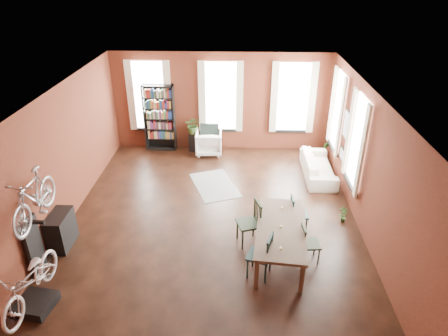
# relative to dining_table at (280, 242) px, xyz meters

# --- Properties ---
(room) EXTENTS (9.00, 9.04, 3.22)m
(room) POSITION_rel_dining_table_xyz_m (-1.27, 1.70, 1.76)
(room) COLOR black
(room) RESTS_ON ground
(dining_table) EXTENTS (1.23, 2.32, 0.76)m
(dining_table) POSITION_rel_dining_table_xyz_m (0.00, 0.00, 0.00)
(dining_table) COLOR #4C3C2E
(dining_table) RESTS_ON ground
(dining_chair_a) EXTENTS (0.58, 0.58, 0.99)m
(dining_chair_a) POSITION_rel_dining_table_xyz_m (-0.47, -0.59, 0.12)
(dining_chair_a) COLOR #163132
(dining_chair_a) RESTS_ON ground
(dining_chair_b) EXTENTS (0.60, 0.60, 1.04)m
(dining_chair_b) POSITION_rel_dining_table_xyz_m (-0.67, 0.45, 0.14)
(dining_chair_b) COLOR #1D2F1C
(dining_chair_b) RESTS_ON ground
(dining_chair_c) EXTENTS (0.43, 0.43, 0.85)m
(dining_chair_c) POSITION_rel_dining_table_xyz_m (0.61, -0.10, 0.05)
(dining_chair_c) COLOR black
(dining_chair_c) RESTS_ON ground
(dining_chair_d) EXTENTS (0.42, 0.42, 0.88)m
(dining_chair_d) POSITION_rel_dining_table_xyz_m (0.51, 0.97, 0.06)
(dining_chair_d) COLOR #1B3C3C
(dining_chair_d) RESTS_ON ground
(bookshelf) EXTENTS (1.00, 0.32, 2.20)m
(bookshelf) POSITION_rel_dining_table_xyz_m (-3.52, 5.39, 0.72)
(bookshelf) COLOR black
(bookshelf) RESTS_ON ground
(white_armchair) EXTENTS (0.86, 0.81, 0.85)m
(white_armchair) POSITION_rel_dining_table_xyz_m (-1.90, 5.09, 0.05)
(white_armchair) COLOR white
(white_armchair) RESTS_ON ground
(cream_sofa) EXTENTS (0.61, 2.08, 0.81)m
(cream_sofa) POSITION_rel_dining_table_xyz_m (1.43, 3.69, 0.03)
(cream_sofa) COLOR beige
(cream_sofa) RESTS_ON ground
(striped_rug) EXTENTS (1.61, 1.97, 0.01)m
(striped_rug) POSITION_rel_dining_table_xyz_m (-1.58, 2.98, -0.37)
(striped_rug) COLOR black
(striped_rug) RESTS_ON ground
(bike_trainer) EXTENTS (0.72, 0.72, 0.18)m
(bike_trainer) POSITION_rel_dining_table_xyz_m (-4.58, -1.64, -0.29)
(bike_trainer) COLOR black
(bike_trainer) RESTS_ON ground
(bike_wall_rack) EXTENTS (0.16, 0.60, 1.30)m
(bike_wall_rack) POSITION_rel_dining_table_xyz_m (-4.92, -0.71, 0.27)
(bike_wall_rack) COLOR black
(bike_wall_rack) RESTS_ON ground
(console_table) EXTENTS (0.40, 0.80, 0.80)m
(console_table) POSITION_rel_dining_table_xyz_m (-4.80, 0.19, 0.02)
(console_table) COLOR black
(console_table) RESTS_ON ground
(plant_stand) EXTENTS (0.34, 0.34, 0.60)m
(plant_stand) POSITION_rel_dining_table_xyz_m (-2.41, 5.33, -0.08)
(plant_stand) COLOR black
(plant_stand) RESTS_ON ground
(plant_by_sofa) EXTENTS (0.36, 0.61, 0.26)m
(plant_by_sofa) POSITION_rel_dining_table_xyz_m (1.83, 4.93, -0.25)
(plant_by_sofa) COLOR #306026
(plant_by_sofa) RESTS_ON ground
(plant_small) EXTENTS (0.28, 0.44, 0.15)m
(plant_small) POSITION_rel_dining_table_xyz_m (1.65, 1.35, -0.31)
(plant_small) COLOR #2D5522
(plant_small) RESTS_ON ground
(bicycle_floor) EXTENTS (0.67, 0.98, 1.81)m
(bicycle_floor) POSITION_rel_dining_table_xyz_m (-4.54, -1.65, 0.71)
(bicycle_floor) COLOR beige
(bicycle_floor) RESTS_ON bike_trainer
(bicycle_hung) EXTENTS (0.47, 1.00, 1.66)m
(bicycle_hung) POSITION_rel_dining_table_xyz_m (-4.67, -0.71, 1.75)
(bicycle_hung) COLOR #A5A8AD
(bicycle_hung) RESTS_ON bike_wall_rack
(plant_on_stand) EXTENTS (0.57, 0.63, 0.47)m
(plant_on_stand) POSITION_rel_dining_table_xyz_m (-2.42, 5.32, 0.45)
(plant_on_stand) COLOR #355722
(plant_on_stand) RESTS_ON plant_stand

